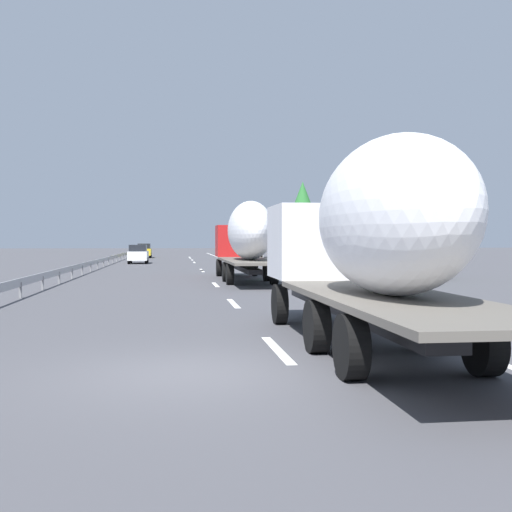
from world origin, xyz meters
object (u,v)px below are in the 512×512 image
car_white_van (138,254)px  truck_trailing (368,234)px  car_yellow_coupe (144,251)px  road_sign (263,242)px  truck_lead (247,237)px

car_white_van → truck_trailing: bearing=-171.6°
car_white_van → car_yellow_coupe: (19.76, 0.32, 0.01)m
truck_trailing → car_yellow_coupe: 68.92m
truck_trailing → car_white_van: 49.28m
car_white_van → road_sign: (-11.99, -10.27, 1.14)m
truck_lead → truck_trailing: 21.11m
car_white_van → road_sign: size_ratio=1.49×
car_yellow_coupe → truck_lead: bearing=-171.0°
car_white_van → road_sign: bearing=-139.4°
car_yellow_coupe → truck_trailing: bearing=-173.8°
truck_lead → car_yellow_coupe: bearing=9.0°
truck_trailing → road_sign: 36.88m
truck_lead → truck_trailing: bearing=-180.0°
truck_lead → road_sign: size_ratio=4.81×
car_yellow_coupe → car_white_van: bearing=-179.1°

